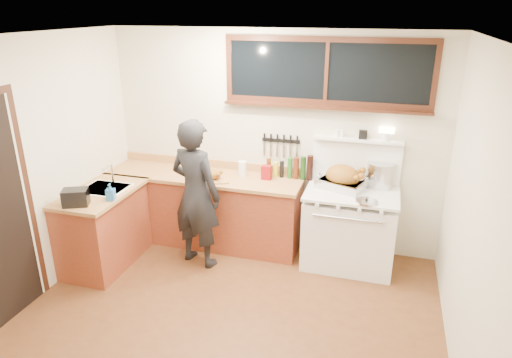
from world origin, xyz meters
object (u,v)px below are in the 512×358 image
(man, at_px, (196,194))
(roast_turkey, at_px, (343,179))
(vintage_stove, at_px, (350,226))
(cutting_board, at_px, (213,177))

(man, relative_size, roast_turkey, 2.84)
(vintage_stove, height_order, cutting_board, vintage_stove)
(cutting_board, distance_m, roast_turkey, 1.50)
(man, height_order, roast_turkey, man)
(vintage_stove, bearing_deg, man, -164.32)
(vintage_stove, relative_size, roast_turkey, 2.60)
(vintage_stove, xyz_separation_m, roast_turkey, (-0.12, 0.08, 0.54))
(vintage_stove, relative_size, man, 0.92)
(roast_turkey, bearing_deg, man, -160.49)
(man, bearing_deg, vintage_stove, 15.68)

